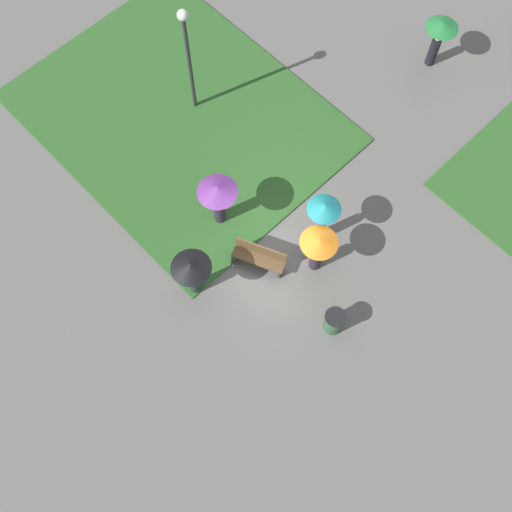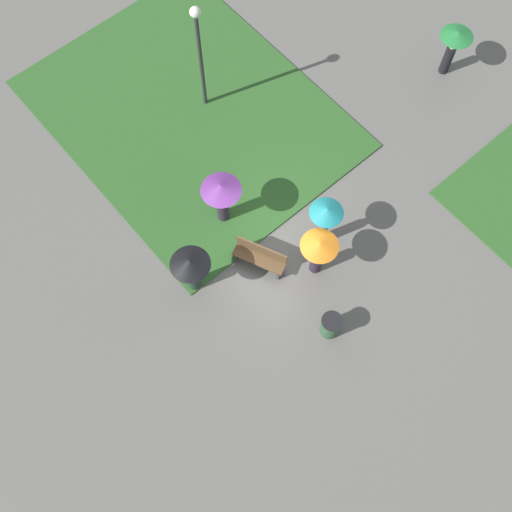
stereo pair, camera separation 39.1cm
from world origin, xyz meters
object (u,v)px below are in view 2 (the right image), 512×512
object	(u,v)px
crowd_person_black	(191,267)
lone_walker_far_path	(454,43)
lamp_post	(199,46)
park_bench	(260,256)
crowd_person_purple	(221,194)
crowd_person_teal	(325,218)
trash_bin	(331,325)
crowd_person_orange	(319,250)

from	to	relation	value
crowd_person_black	lone_walker_far_path	world-z (taller)	lone_walker_far_path
lamp_post	park_bench	bearing A→B (deg)	-23.41
lamp_post	crowd_person_black	distance (m)	6.41
park_bench	crowd_person_purple	xyz separation A→B (m)	(-1.82, 0.15, 0.97)
crowd_person_black	crowd_person_teal	distance (m)	3.88
park_bench	crowd_person_purple	bearing A→B (deg)	150.81
lamp_post	crowd_person_purple	world-z (taller)	lamp_post
crowd_person_purple	trash_bin	bearing A→B (deg)	-147.38
crowd_person_orange	crowd_person_purple	xyz separation A→B (m)	(-2.96, -0.94, 0.17)
lamp_post	crowd_person_orange	bearing A→B (deg)	-10.79
park_bench	crowd_person_orange	bearing A→B (deg)	18.74
crowd_person_orange	crowd_person_teal	xyz separation A→B (m)	(-0.55, 0.74, 0.15)
park_bench	crowd_person_orange	xyz separation A→B (m)	(1.15, 1.08, 0.80)
park_bench	crowd_person_purple	world-z (taller)	crowd_person_purple
lamp_post	lone_walker_far_path	world-z (taller)	lamp_post
crowd_person_orange	park_bench	bearing A→B (deg)	134.08
crowd_person_orange	crowd_person_teal	world-z (taller)	crowd_person_teal
park_bench	crowd_person_orange	distance (m)	1.77
crowd_person_orange	crowd_person_purple	distance (m)	3.11
crowd_person_orange	crowd_person_black	size ratio (longest dim) A/B	0.97
crowd_person_orange	lone_walker_far_path	xyz separation A→B (m)	(-2.42, 8.02, 0.05)
lamp_post	crowd_person_purple	size ratio (longest dim) A/B	2.15
lamp_post	lone_walker_far_path	bearing A→B (deg)	58.84
crowd_person_purple	crowd_person_black	bearing A→B (deg)	152.67
lamp_post	trash_bin	xyz separation A→B (m)	(8.13, -2.20, -2.25)
park_bench	crowd_person_orange	size ratio (longest dim) A/B	0.90
lamp_post	crowd_person_black	bearing A→B (deg)	-41.65
crowd_person_orange	crowd_person_black	world-z (taller)	crowd_person_black
crowd_person_black	trash_bin	bearing A→B (deg)	-92.88
park_bench	lamp_post	world-z (taller)	lamp_post
crowd_person_orange	crowd_person_teal	bearing A→B (deg)	37.29
lone_walker_far_path	crowd_person_black	bearing A→B (deg)	109.42
trash_bin	crowd_person_orange	xyz separation A→B (m)	(-1.62, 0.96, 0.84)
lamp_post	crowd_person_teal	bearing A→B (deg)	-4.84
lamp_post	lone_walker_far_path	size ratio (longest dim) A/B	2.29
trash_bin	crowd_person_teal	world-z (taller)	crowd_person_teal
lone_walker_far_path	trash_bin	bearing A→B (deg)	130.54
park_bench	trash_bin	distance (m)	2.77
crowd_person_teal	trash_bin	bearing A→B (deg)	-101.20
crowd_person_purple	lone_walker_far_path	size ratio (longest dim) A/B	1.06
crowd_person_black	lone_walker_far_path	distance (m)	10.96
crowd_person_black	crowd_person_purple	xyz separation A→B (m)	(-1.14, 1.99, 0.10)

